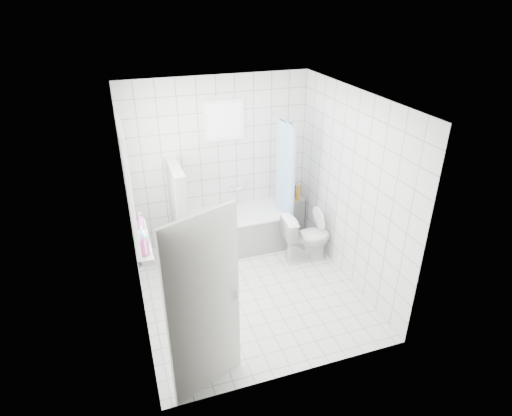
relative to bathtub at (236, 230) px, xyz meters
name	(u,v)px	position (x,y,z in m)	size (l,w,h in m)	color
ground	(250,290)	(-0.13, -1.12, -0.29)	(3.00, 3.00, 0.00)	white
ceiling	(249,98)	(-0.13, -1.12, 2.31)	(3.00, 3.00, 0.00)	white
wall_back	(219,163)	(-0.13, 0.38, 1.01)	(2.80, 0.02, 2.60)	white
wall_front	(299,274)	(-0.13, -2.62, 1.01)	(2.80, 0.02, 2.60)	white
wall_left	(132,223)	(-1.53, -1.12, 1.01)	(0.02, 3.00, 2.60)	white
wall_right	(350,189)	(1.27, -1.12, 1.01)	(0.02, 3.00, 2.60)	white
window_left	(130,188)	(-1.49, -0.82, 1.31)	(0.01, 0.90, 1.40)	white
window_back	(224,121)	(-0.03, 0.33, 1.66)	(0.50, 0.01, 0.50)	white
window_sill	(142,241)	(-1.44, -0.82, 0.57)	(0.18, 1.02, 0.08)	white
door	(204,308)	(-1.01, -2.45, 0.71)	(0.04, 0.80, 2.00)	silver
bathtub	(236,230)	(0.00, 0.00, 0.00)	(1.58, 0.77, 0.58)	white
partition_wall	(179,214)	(-0.86, -0.05, 0.46)	(0.15, 0.85, 1.50)	white
tiled_ledge	(291,214)	(1.05, 0.25, -0.02)	(0.40, 0.24, 0.55)	white
toilet	(306,238)	(0.90, -0.67, 0.08)	(0.41, 0.72, 0.73)	white
curtain_rod	(283,119)	(0.73, -0.02, 1.71)	(0.02, 0.02, 0.80)	silver
shower_curtain	(284,180)	(0.73, -0.16, 0.81)	(0.14, 0.48, 1.78)	#4C94E0
tub_faucet	(235,188)	(0.10, 0.33, 0.56)	(0.18, 0.06, 0.06)	silver
sill_bottles	(142,235)	(-1.43, -0.92, 0.72)	(0.18, 0.79, 0.28)	#C84E8F
ledge_bottles	(294,193)	(1.07, 0.21, 0.38)	(0.19, 0.20, 0.28)	red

